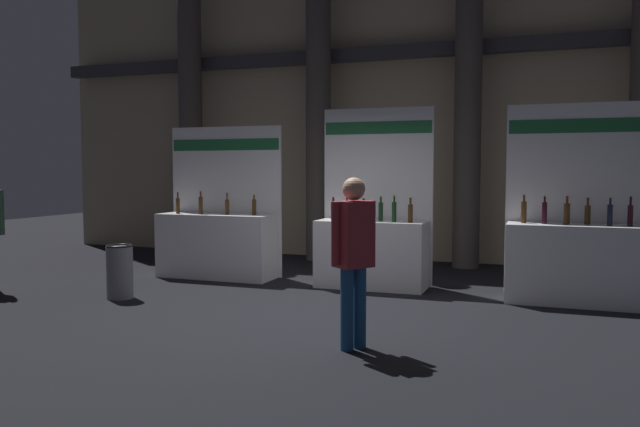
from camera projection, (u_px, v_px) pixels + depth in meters
The scene contains 7 objects.
ground_plane at pixel (304, 314), 7.41m from camera, with size 28.89×28.89×0.00m, color black.
hall_colonnade at pixel (397, 78), 11.69m from camera, with size 14.45×1.00×6.96m.
exhibitor_booth_0 at pixel (218, 239), 9.92m from camera, with size 1.94×0.66×2.38m.
exhibitor_booth_1 at pixel (372, 245), 9.08m from camera, with size 1.64×0.66×2.59m.
exhibitor_booth_2 at pixel (575, 254), 7.97m from camera, with size 1.75×0.66×2.55m.
trash_bin at pixel (120, 272), 8.30m from camera, with size 0.34×0.34×0.71m.
visitor_1 at pixel (354, 249), 5.91m from camera, with size 0.39×0.42×1.63m.
Camera 1 is at (2.64, -6.82, 1.70)m, focal length 35.42 mm.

